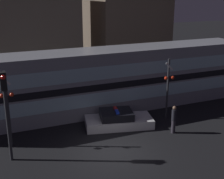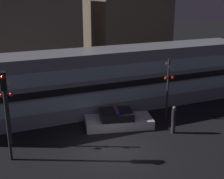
{
  "view_description": "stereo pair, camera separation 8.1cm",
  "coord_description": "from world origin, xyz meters",
  "px_view_note": "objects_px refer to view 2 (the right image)",
  "views": [
    {
      "loc": [
        -6.07,
        -13.96,
        8.4
      ],
      "look_at": [
        1.88,
        4.53,
        2.02
      ],
      "focal_mm": 50.0,
      "sensor_mm": 36.0,
      "label": 1
    },
    {
      "loc": [
        -5.99,
        -13.99,
        8.4
      ],
      "look_at": [
        1.88,
        4.53,
        2.02
      ],
      "focal_mm": 50.0,
      "sensor_mm": 36.0,
      "label": 2
    }
  ],
  "objects_px": {
    "police_car": "(118,120)",
    "traffic_light_corner": "(6,104)",
    "crossing_signal_near": "(168,86)",
    "pedestrian": "(174,119)",
    "train": "(106,80)"
  },
  "relations": [
    {
      "from": "pedestrian",
      "to": "traffic_light_corner",
      "type": "relative_size",
      "value": 0.38
    },
    {
      "from": "train",
      "to": "police_car",
      "type": "bearing_deg",
      "value": -97.88
    },
    {
      "from": "police_car",
      "to": "crossing_signal_near",
      "type": "relative_size",
      "value": 1.1
    },
    {
      "from": "traffic_light_corner",
      "to": "police_car",
      "type": "bearing_deg",
      "value": 13.87
    },
    {
      "from": "pedestrian",
      "to": "traffic_light_corner",
      "type": "distance_m",
      "value": 9.81
    },
    {
      "from": "pedestrian",
      "to": "traffic_light_corner",
      "type": "bearing_deg",
      "value": 176.59
    },
    {
      "from": "police_car",
      "to": "crossing_signal_near",
      "type": "xyz_separation_m",
      "value": [
        3.59,
        -0.13,
        1.91
      ]
    },
    {
      "from": "crossing_signal_near",
      "to": "traffic_light_corner",
      "type": "bearing_deg",
      "value": -171.5
    },
    {
      "from": "train",
      "to": "police_car",
      "type": "relative_size",
      "value": 4.88
    },
    {
      "from": "crossing_signal_near",
      "to": "traffic_light_corner",
      "type": "height_order",
      "value": "traffic_light_corner"
    },
    {
      "from": "police_car",
      "to": "pedestrian",
      "type": "height_order",
      "value": "pedestrian"
    },
    {
      "from": "police_car",
      "to": "traffic_light_corner",
      "type": "height_order",
      "value": "traffic_light_corner"
    },
    {
      "from": "pedestrian",
      "to": "crossing_signal_near",
      "type": "relative_size",
      "value": 0.42
    },
    {
      "from": "train",
      "to": "crossing_signal_near",
      "type": "xyz_separation_m",
      "value": [
        3.16,
        -3.23,
        0.1
      ]
    },
    {
      "from": "pedestrian",
      "to": "crossing_signal_near",
      "type": "xyz_separation_m",
      "value": [
        0.87,
        2.13,
        1.43
      ]
    }
  ]
}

